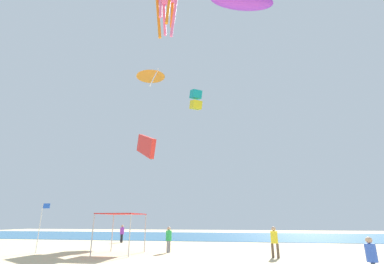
{
  "coord_description": "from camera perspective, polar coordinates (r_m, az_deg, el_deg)",
  "views": [
    {
      "loc": [
        2.92,
        -15.57,
        2.17
      ],
      "look_at": [
        -1.56,
        8.97,
        10.07
      ],
      "focal_mm": 26.16,
      "sensor_mm": 36.0,
      "label": 1
    }
  ],
  "objects": [
    {
      "name": "ocean_strip",
      "position": [
        43.47,
        6.91,
        -20.3
      ],
      "size": [
        110.0,
        23.29,
        0.03
      ],
      "primitive_type": "cube",
      "color": "#28608C",
      "rests_on": "ground"
    },
    {
      "name": "kite_inflatable_purple",
      "position": [
        25.5,
        10.15,
        24.94
      ],
      "size": [
        5.58,
        3.21,
        1.98
      ],
      "rotation": [
        0.0,
        0.0,
        3.45
      ],
      "color": "purple"
    },
    {
      "name": "canopy_tent",
      "position": [
        21.06,
        -14.16,
        -16.23
      ],
      "size": [
        2.63,
        2.97,
        2.64
      ],
      "color": "#B2B2B7",
      "rests_on": "ground"
    },
    {
      "name": "kite_delta_orange",
      "position": [
        40.07,
        -8.41,
        11.54
      ],
      "size": [
        5.52,
        5.52,
        3.18
      ],
      "rotation": [
        0.0,
        0.0,
        2.2
      ],
      "color": "orange"
    },
    {
      "name": "kite_parafoil_red",
      "position": [
        29.04,
        -9.45,
        -2.8
      ],
      "size": [
        3.9,
        5.49,
        3.84
      ],
      "rotation": [
        0.0,
        0.0,
        5.31
      ],
      "color": "red"
    },
    {
      "name": "person_near_tent",
      "position": [
        12.95,
        32.76,
        -20.47
      ],
      "size": [
        0.38,
        0.41,
        1.59
      ],
      "rotation": [
        0.0,
        0.0,
        1.25
      ],
      "color": "#33384C",
      "rests_on": "ground"
    },
    {
      "name": "person_central",
      "position": [
        31.67,
        -14.08,
        -19.17
      ],
      "size": [
        0.41,
        0.41,
        1.73
      ],
      "rotation": [
        0.0,
        0.0,
        2.32
      ],
      "color": "black",
      "rests_on": "ground"
    },
    {
      "name": "person_leftmost",
      "position": [
        19.17,
        16.44,
        -20.23
      ],
      "size": [
        0.46,
        0.43,
        1.8
      ],
      "rotation": [
        0.0,
        0.0,
        2.78
      ],
      "color": "brown",
      "rests_on": "ground"
    },
    {
      "name": "banner_flag",
      "position": [
        23.74,
        -28.38,
        -15.88
      ],
      "size": [
        0.61,
        0.06,
        3.36
      ],
      "color": "silver",
      "rests_on": "ground"
    },
    {
      "name": "person_rightmost",
      "position": [
        21.38,
        -4.77,
        -20.6
      ],
      "size": [
        0.41,
        0.46,
        1.74
      ],
      "rotation": [
        0.0,
        0.0,
        4.57
      ],
      "color": "slate",
      "rests_on": "ground"
    },
    {
      "name": "kite_box_teal",
      "position": [
        47.41,
        0.78,
        6.61
      ],
      "size": [
        2.39,
        2.46,
        3.7
      ],
      "rotation": [
        0.0,
        0.0,
        3.77
      ],
      "color": "teal"
    }
  ]
}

